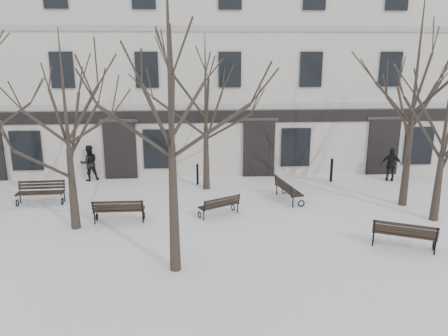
{
  "coord_description": "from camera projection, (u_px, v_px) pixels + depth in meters",
  "views": [
    {
      "loc": [
        0.42,
        -13.71,
        6.21
      ],
      "look_at": [
        1.42,
        3.0,
        1.77
      ],
      "focal_mm": 35.0,
      "sensor_mm": 36.0,
      "label": 1
    }
  ],
  "objects": [
    {
      "name": "ground",
      "position": [
        188.0,
        242.0,
        14.79
      ],
      "size": [
        100.0,
        100.0,
        0.0
      ],
      "primitive_type": "plane",
      "color": "white",
      "rests_on": "ground"
    },
    {
      "name": "building",
      "position": [
        190.0,
        64.0,
        25.88
      ],
      "size": [
        40.4,
        10.2,
        11.4
      ],
      "color": "#B7B4AA",
      "rests_on": "ground"
    },
    {
      "name": "tree_1",
      "position": [
        65.0,
        108.0,
        14.81
      ],
      "size": [
        4.91,
        4.91,
        7.01
      ],
      "color": "black",
      "rests_on": "ground"
    },
    {
      "name": "tree_2",
      "position": [
        170.0,
        77.0,
        11.47
      ],
      "size": [
        6.26,
        6.26,
        8.95
      ],
      "color": "black",
      "rests_on": "ground"
    },
    {
      "name": "tree_3",
      "position": [
        447.0,
        116.0,
        15.7
      ],
      "size": [
        4.46,
        4.46,
        6.37
      ],
      "color": "black",
      "rests_on": "ground"
    },
    {
      "name": "tree_5",
      "position": [
        206.0,
        95.0,
        19.42
      ],
      "size": [
        4.91,
        4.91,
        7.02
      ],
      "color": "black",
      "rests_on": "ground"
    },
    {
      "name": "tree_6",
      "position": [
        417.0,
        71.0,
        16.95
      ],
      "size": [
        6.16,
        6.16,
        8.8
      ],
      "color": "black",
      "rests_on": "ground"
    },
    {
      "name": "bench_1",
      "position": [
        119.0,
        209.0,
        16.34
      ],
      "size": [
        1.89,
        0.72,
        0.95
      ],
      "rotation": [
        0.0,
        0.0,
        3.16
      ],
      "color": "black",
      "rests_on": "ground"
    },
    {
      "name": "bench_2",
      "position": [
        404.0,
        234.0,
        14.11
      ],
      "size": [
        2.05,
        1.44,
        0.99
      ],
      "rotation": [
        0.0,
        0.0,
        2.72
      ],
      "color": "black",
      "rests_on": "ground"
    },
    {
      "name": "bench_3",
      "position": [
        41.0,
        192.0,
        18.4
      ],
      "size": [
        1.95,
        0.8,
        0.97
      ],
      "rotation": [
        0.0,
        0.0,
        0.05
      ],
      "color": "black",
      "rests_on": "ground"
    },
    {
      "name": "bench_4",
      "position": [
        220.0,
        205.0,
        17.01
      ],
      "size": [
        1.7,
        1.3,
        0.83
      ],
      "rotation": [
        0.0,
        0.0,
        3.65
      ],
      "color": "black",
      "rests_on": "ground"
    },
    {
      "name": "bench_5",
      "position": [
        287.0,
        189.0,
        18.77
      ],
      "size": [
        1.05,
        1.97,
        0.95
      ],
      "rotation": [
        0.0,
        0.0,
        1.77
      ],
      "color": "black",
      "rests_on": "ground"
    },
    {
      "name": "bollard_a",
      "position": [
        197.0,
        173.0,
        21.07
      ],
      "size": [
        0.13,
        0.13,
        1.02
      ],
      "color": "black",
      "rests_on": "ground"
    },
    {
      "name": "bollard_b",
      "position": [
        332.0,
        169.0,
        21.51
      ],
      "size": [
        0.15,
        0.15,
        1.19
      ],
      "color": "black",
      "rests_on": "ground"
    },
    {
      "name": "pedestrian_b",
      "position": [
        91.0,
        180.0,
        21.89
      ],
      "size": [
        1.06,
        0.96,
        1.78
      ],
      "primitive_type": "imported",
      "rotation": [
        0.0,
        0.0,
        3.55
      ],
      "color": "black",
      "rests_on": "ground"
    },
    {
      "name": "pedestrian_c",
      "position": [
        390.0,
        181.0,
        21.8
      ],
      "size": [
        1.06,
        0.71,
        1.67
      ],
      "primitive_type": "imported",
      "rotation": [
        0.0,
        0.0,
        2.8
      ],
      "color": "black",
      "rests_on": "ground"
    }
  ]
}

